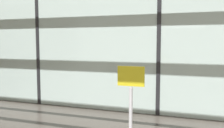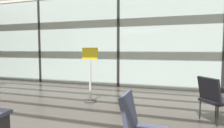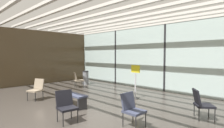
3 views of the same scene
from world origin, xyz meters
The scene contains 5 objects.
glass_curtain_wall centered at (0.00, 5.20, 1.73)m, with size 14.00×0.08×3.45m, color #A3B7B2.
window_mullion_0 centered at (-3.50, 5.20, 1.73)m, with size 0.10×0.12×3.45m, color black.
window_mullion_1 centered at (0.00, 5.20, 1.73)m, with size 0.10×0.12×3.45m, color black.
parked_airplane centered at (1.71, 9.37, 1.86)m, with size 10.75×3.71×3.71m.
info_sign centered at (-0.12, 2.87, 0.68)m, with size 0.44×0.32×1.44m.
Camera 1 is at (0.82, -0.85, 1.82)m, focal length 38.83 mm.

